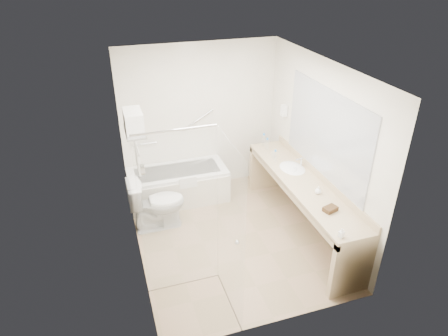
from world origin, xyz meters
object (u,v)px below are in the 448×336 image
object	(u,v)px
toilet	(157,204)
water_bottle_left	(264,140)
amenity_basket	(330,209)
bathtub	(178,185)
vanity_counter	(302,194)

from	to	relation	value
toilet	water_bottle_left	world-z (taller)	water_bottle_left
toilet	amenity_basket	world-z (taller)	amenity_basket
bathtub	amenity_basket	bearing A→B (deg)	-55.02
bathtub	toilet	size ratio (longest dim) A/B	1.94
water_bottle_left	vanity_counter	bearing A→B (deg)	-86.44
toilet	amenity_basket	size ratio (longest dim) A/B	4.75
bathtub	water_bottle_left	distance (m)	1.60
vanity_counter	water_bottle_left	distance (m)	1.29
toilet	amenity_basket	distance (m)	2.51
vanity_counter	water_bottle_left	world-z (taller)	water_bottle_left
bathtub	vanity_counter	size ratio (longest dim) A/B	0.59
bathtub	toilet	world-z (taller)	toilet
vanity_counter	amenity_basket	world-z (taller)	vanity_counter
toilet	vanity_counter	bearing A→B (deg)	-111.01
toilet	amenity_basket	bearing A→B (deg)	-127.90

